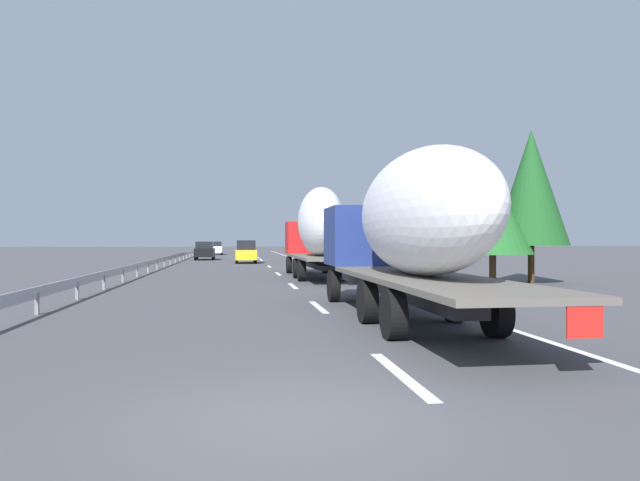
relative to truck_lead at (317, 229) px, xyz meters
name	(u,v)px	position (x,y,z in m)	size (l,w,h in m)	color
ground_plane	(245,266)	(15.50, 3.60, -2.61)	(260.00, 260.00, 0.00)	#424247
lane_stripe_0	(400,374)	(-22.50, 1.80, -2.61)	(3.20, 0.20, 0.01)	white
lane_stripe_1	(318,307)	(-13.46, 1.80, -2.61)	(3.20, 0.20, 0.01)	white
lane_stripe_2	(293,286)	(-5.25, 1.80, -2.61)	(3.20, 0.20, 0.01)	white
lane_stripe_3	(278,274)	(4.00, 1.80, -2.61)	(3.20, 0.20, 0.01)	white
lane_stripe_4	(269,266)	(13.82, 1.80, -2.61)	(3.20, 0.20, 0.01)	white
lane_stripe_5	(261,260)	(27.83, 1.80, -2.61)	(3.20, 0.20, 0.01)	white
lane_stripe_6	(260,259)	(31.16, 1.80, -2.61)	(3.20, 0.20, 0.01)	white
lane_stripe_7	(258,258)	(36.32, 1.80, -2.61)	(3.20, 0.20, 0.01)	white
lane_stripe_8	(254,254)	(52.75, 1.80, -2.61)	(3.20, 0.20, 0.01)	white
edge_line_right	(307,263)	(20.50, -1.90, -2.61)	(110.00, 0.20, 0.01)	white
truck_lead	(317,229)	(0.00, 0.00, 0.00)	(12.83, 2.55, 4.70)	#B21919
truck_trailing	(408,225)	(-16.76, 0.00, -0.22)	(13.95, 2.55, 4.12)	navy
car_white_van	(215,248)	(49.92, 7.06, -1.70)	(4.15, 1.87, 1.78)	white
car_black_suv	(205,251)	(29.68, 7.42, -1.68)	(4.25, 1.92, 1.84)	black
car_yellow_coupe	(246,252)	(20.47, 3.44, -1.63)	(4.17, 1.81, 1.98)	gold
road_sign	(318,239)	(22.39, -3.10, -0.48)	(0.10, 0.90, 3.07)	gray
tree_0	(381,222)	(24.12, -9.42, 1.16)	(2.57, 2.57, 5.94)	#472D19
tree_1	(531,188)	(-5.30, -9.29, 1.84)	(3.41, 3.41, 7.14)	#472D19
tree_2	(393,221)	(14.13, -7.91, 0.90)	(2.88, 2.88, 5.55)	#472D19
tree_3	(493,215)	(-5.73, -7.22, 0.53)	(3.61, 3.61, 4.92)	#472D19
tree_4	(308,230)	(56.41, -6.30, 0.89)	(3.49, 3.49, 5.55)	#472D19
guardrail_median	(170,257)	(18.50, 9.60, -2.03)	(94.00, 0.10, 0.76)	#9EA0A5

